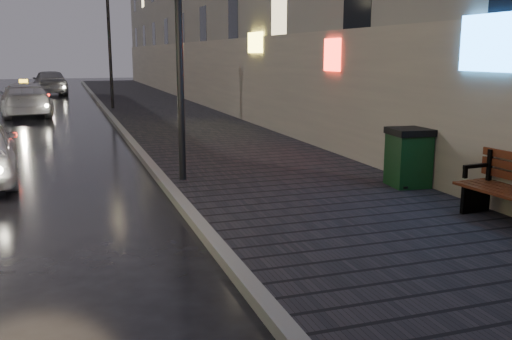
{
  "coord_description": "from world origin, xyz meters",
  "views": [
    {
      "loc": [
        -0.36,
        -5.08,
        2.64
      ],
      "look_at": [
        2.44,
        3.16,
        0.85
      ],
      "focal_mm": 40.0,
      "sensor_mm": 36.0,
      "label": 1
    }
  ],
  "objects_px": {
    "trash_bin": "(408,157)",
    "car_far": "(50,82)",
    "lamp_far": "(109,34)",
    "taxi_mid": "(25,99)",
    "lamp_near": "(178,8)"
  },
  "relations": [
    {
      "from": "lamp_far",
      "to": "car_far",
      "type": "bearing_deg",
      "value": 103.23
    },
    {
      "from": "lamp_near",
      "to": "car_far",
      "type": "xyz_separation_m",
      "value": [
        -2.88,
        28.24,
        -2.67
      ]
    },
    {
      "from": "car_far",
      "to": "lamp_far",
      "type": "bearing_deg",
      "value": 97.22
    },
    {
      "from": "lamp_near",
      "to": "taxi_mid",
      "type": "relative_size",
      "value": 1.08
    },
    {
      "from": "lamp_far",
      "to": "trash_bin",
      "type": "distance_m",
      "value": 18.59
    },
    {
      "from": "lamp_near",
      "to": "taxi_mid",
      "type": "xyz_separation_m",
      "value": [
        -3.7,
        15.3,
        -2.78
      ]
    },
    {
      "from": "lamp_far",
      "to": "car_far",
      "type": "distance_m",
      "value": 12.85
    },
    {
      "from": "trash_bin",
      "to": "car_far",
      "type": "distance_m",
      "value": 30.96
    },
    {
      "from": "car_far",
      "to": "lamp_near",
      "type": "bearing_deg",
      "value": 89.81
    },
    {
      "from": "lamp_near",
      "to": "lamp_far",
      "type": "height_order",
      "value": "same"
    },
    {
      "from": "lamp_near",
      "to": "lamp_far",
      "type": "bearing_deg",
      "value": 90.0
    },
    {
      "from": "trash_bin",
      "to": "car_far",
      "type": "height_order",
      "value": "car_far"
    },
    {
      "from": "lamp_near",
      "to": "trash_bin",
      "type": "bearing_deg",
      "value": -26.34
    },
    {
      "from": "lamp_near",
      "to": "trash_bin",
      "type": "distance_m",
      "value": 5.21
    },
    {
      "from": "taxi_mid",
      "to": "trash_bin",
      "type": "bearing_deg",
      "value": 107.3
    }
  ]
}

